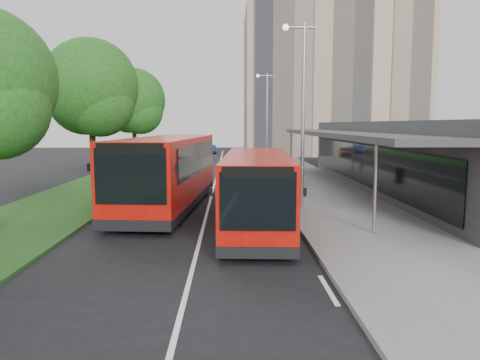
% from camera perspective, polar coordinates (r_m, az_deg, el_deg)
% --- Properties ---
extents(ground, '(120.00, 120.00, 0.00)m').
position_cam_1_polar(ground, '(18.90, -4.29, -4.94)').
color(ground, black).
rests_on(ground, ground).
extents(pavement, '(5.00, 80.00, 0.15)m').
position_cam_1_polar(pavement, '(38.99, 6.13, 1.22)').
color(pavement, slate).
rests_on(pavement, ground).
extents(grass_verge, '(5.00, 80.00, 0.10)m').
position_cam_1_polar(grass_verge, '(39.49, -12.93, 1.12)').
color(grass_verge, '#184115').
rests_on(grass_verge, ground).
extents(lane_centre_line, '(0.12, 70.00, 0.01)m').
position_cam_1_polar(lane_centre_line, '(33.72, -2.94, 0.26)').
color(lane_centre_line, silver).
rests_on(lane_centre_line, ground).
extents(kerb_dashes, '(0.12, 56.00, 0.01)m').
position_cam_1_polar(kerb_dashes, '(37.75, 2.25, 0.96)').
color(kerb_dashes, silver).
rests_on(kerb_dashes, ground).
extents(office_block, '(22.00, 12.00, 18.00)m').
position_cam_1_polar(office_block, '(62.08, 11.08, 11.44)').
color(office_block, tan).
rests_on(office_block, ground).
extents(station_building, '(7.70, 26.00, 4.00)m').
position_cam_1_polar(station_building, '(28.31, 19.15, 2.78)').
color(station_building, '#2C2C2E').
rests_on(station_building, ground).
extents(tree_mid, '(5.45, 5.45, 8.76)m').
position_cam_1_polar(tree_mid, '(28.74, -17.73, 10.11)').
color(tree_mid, '#321D14').
rests_on(tree_mid, ground).
extents(tree_far, '(5.28, 5.28, 8.48)m').
position_cam_1_polar(tree_far, '(40.37, -12.85, 8.95)').
color(tree_far, '#321D14').
rests_on(tree_far, ground).
extents(lamp_post_near, '(1.44, 0.28, 8.00)m').
position_cam_1_polar(lamp_post_near, '(20.73, 7.48, 9.17)').
color(lamp_post_near, gray).
rests_on(lamp_post_near, pavement).
extents(lamp_post_far, '(1.44, 0.28, 8.00)m').
position_cam_1_polar(lamp_post_far, '(40.61, 3.19, 8.03)').
color(lamp_post_far, gray).
rests_on(lamp_post_far, pavement).
extents(bus_main, '(2.99, 9.82, 2.74)m').
position_cam_1_polar(bus_main, '(17.38, 2.09, -1.25)').
color(bus_main, '#B21609').
rests_on(bus_main, ground).
extents(bus_second, '(3.88, 11.68, 3.25)m').
position_cam_1_polar(bus_second, '(21.56, -8.79, 0.94)').
color(bus_second, '#B21609').
rests_on(bus_second, ground).
extents(litter_bin, '(0.66, 0.66, 0.98)m').
position_cam_1_polar(litter_bin, '(29.71, 6.67, 0.57)').
color(litter_bin, '#331D14').
rests_on(litter_bin, pavement).
extents(bollard, '(0.17, 0.17, 0.97)m').
position_cam_1_polar(bollard, '(36.93, 5.76, 1.79)').
color(bollard, yellow).
rests_on(bollard, pavement).
extents(car_near, '(1.63, 3.41, 1.12)m').
position_cam_1_polar(car_near, '(56.49, 0.16, 3.47)').
color(car_near, '#5A120C').
rests_on(car_near, ground).
extents(car_far, '(1.49, 3.43, 1.10)m').
position_cam_1_polar(car_far, '(62.77, -3.52, 3.78)').
color(car_far, navy).
rests_on(car_far, ground).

